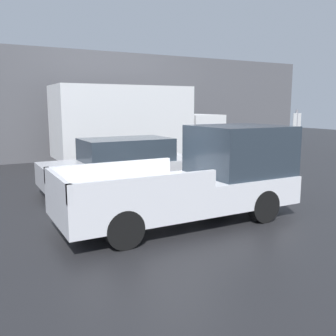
# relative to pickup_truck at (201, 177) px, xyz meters

# --- Properties ---
(ground_plane) EXTENTS (60.00, 60.00, 0.00)m
(ground_plane) POSITION_rel_pickup_truck_xyz_m (-0.11, 0.58, -0.97)
(ground_plane) COLOR #232326
(building_wall) EXTENTS (28.00, 0.15, 5.12)m
(building_wall) POSITION_rel_pickup_truck_xyz_m (-0.11, 10.75, 1.59)
(building_wall) COLOR #56565B
(building_wall) RESTS_ON ground
(pickup_truck) EXTENTS (5.35, 2.04, 2.10)m
(pickup_truck) POSITION_rel_pickup_truck_xyz_m (0.00, 0.00, 0.00)
(pickup_truck) COLOR silver
(pickup_truck) RESTS_ON ground
(car) EXTENTS (4.74, 1.89, 1.60)m
(car) POSITION_rel_pickup_truck_xyz_m (-0.51, 3.48, -0.17)
(car) COLOR silver
(car) RESTS_ON ground
(delivery_truck) EXTENTS (7.40, 2.50, 3.36)m
(delivery_truck) POSITION_rel_pickup_truck_xyz_m (1.81, 8.01, 0.82)
(delivery_truck) COLOR white
(delivery_truck) RESTS_ON ground
(parking_sign) EXTENTS (0.30, 0.07, 2.45)m
(parking_sign) POSITION_rel_pickup_truck_xyz_m (3.77, 0.77, 0.41)
(parking_sign) COLOR gray
(parking_sign) RESTS_ON ground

